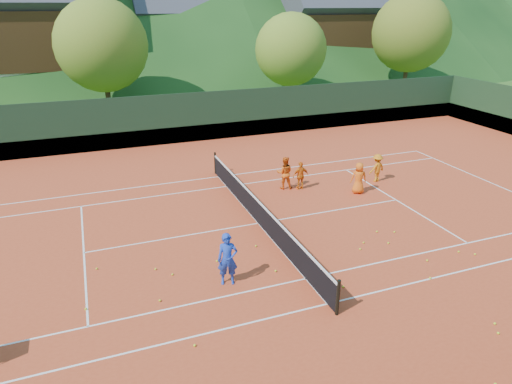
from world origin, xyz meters
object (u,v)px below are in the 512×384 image
object	(u,v)px
student_a	(285,173)
student_b	(301,176)
chalet_right	(333,30)
coach	(228,259)
tennis_net	(258,212)
student_d	(377,168)
chalet_mid	(195,34)
student_c	(359,178)
chalet_left	(19,32)

from	to	relation	value
student_a	student_b	size ratio (longest dim) A/B	1.16
student_a	chalet_right	world-z (taller)	chalet_right
chalet_right	student_b	bearing A→B (deg)	-121.75
coach	tennis_net	bearing A→B (deg)	71.10
student_b	tennis_net	world-z (taller)	student_b
student_a	student_d	world-z (taller)	student_a
student_b	tennis_net	size ratio (longest dim) A/B	0.11
tennis_net	chalet_mid	size ratio (longest dim) A/B	0.95
student_a	tennis_net	size ratio (longest dim) A/B	0.13
coach	chalet_mid	distance (m)	38.62
student_a	tennis_net	distance (m)	3.83
student_a	chalet_right	size ratio (longest dim) A/B	0.13
student_d	chalet_mid	size ratio (longest dim) A/B	0.11
student_c	student_d	size ratio (longest dim) A/B	1.06
student_d	chalet_left	size ratio (longest dim) A/B	0.10
chalet_left	chalet_mid	bearing A→B (deg)	14.04
student_c	chalet_mid	world-z (taller)	chalet_mid
student_a	student_b	bearing A→B (deg)	173.35
student_b	tennis_net	bearing A→B (deg)	41.13
student_d	coach	bearing A→B (deg)	19.72
student_c	chalet_right	bearing A→B (deg)	-96.21
student_b	chalet_left	world-z (taller)	chalet_left
student_d	chalet_mid	distance (m)	32.06
student_b	student_c	distance (m)	2.58
chalet_right	tennis_net	bearing A→B (deg)	-123.69
tennis_net	chalet_mid	distance (m)	34.81
coach	student_c	bearing A→B (deg)	46.95
student_a	chalet_mid	bearing A→B (deg)	-76.26
student_c	tennis_net	size ratio (longest dim) A/B	0.12
coach	chalet_mid	bearing A→B (deg)	92.32
coach	student_a	xyz separation A→B (m)	(4.74, 6.44, -0.08)
coach	chalet_left	world-z (taller)	chalet_left
student_c	tennis_net	bearing A→B (deg)	34.64
tennis_net	student_c	bearing A→B (deg)	13.69
student_b	tennis_net	xyz separation A→B (m)	(-3.07, -2.63, -0.15)
tennis_net	chalet_right	bearing A→B (deg)	56.31
coach	student_a	world-z (taller)	coach
chalet_left	chalet_right	bearing A→B (deg)	0.00
student_b	tennis_net	distance (m)	4.04
chalet_mid	tennis_net	bearing A→B (deg)	-100.01
tennis_net	chalet_left	distance (m)	32.04
student_c	chalet_left	bearing A→B (deg)	-41.05
coach	chalet_right	size ratio (longest dim) A/B	0.14
student_a	student_b	xyz separation A→B (m)	(0.65, -0.33, -0.11)
student_a	tennis_net	xyz separation A→B (m)	(-2.42, -2.96, -0.26)
student_b	chalet_right	bearing A→B (deg)	-121.27
student_d	chalet_left	xyz separation A→B (m)	(-16.87, 27.76, 4.95)
student_b	chalet_left	bearing A→B (deg)	-64.00
student_b	chalet_mid	bearing A→B (deg)	-94.86
coach	student_d	xyz separation A→B (m)	(9.20, 5.72, -0.16)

